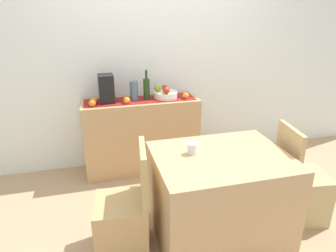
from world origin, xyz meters
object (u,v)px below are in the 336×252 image
(fruit_bowl, at_px, (166,95))
(chair_near_window, at_px, (124,221))
(wine_bottle, at_px, (147,89))
(chair_by_corner, at_px, (299,192))
(ceramic_vase, at_px, (134,91))
(coffee_cup, at_px, (192,148))
(coffee_maker, at_px, (106,89))
(dining_table, at_px, (219,195))
(sideboard_console, at_px, (141,135))

(fruit_bowl, relative_size, chair_near_window, 0.30)
(wine_bottle, height_order, chair_by_corner, wine_bottle)
(ceramic_vase, relative_size, coffee_cup, 2.47)
(coffee_maker, relative_size, coffee_cup, 3.44)
(fruit_bowl, bearing_deg, coffee_maker, 180.00)
(fruit_bowl, distance_m, chair_by_corner, 1.70)
(ceramic_vase, relative_size, dining_table, 0.21)
(coffee_cup, distance_m, chair_by_corner, 1.14)
(wine_bottle, height_order, coffee_cup, wine_bottle)
(wine_bottle, distance_m, ceramic_vase, 0.14)
(fruit_bowl, xyz_separation_m, chair_by_corner, (0.93, -1.27, -0.63))
(ceramic_vase, relative_size, chair_near_window, 0.24)
(sideboard_console, distance_m, ceramic_vase, 0.54)
(sideboard_console, relative_size, wine_bottle, 3.94)
(fruit_bowl, height_order, dining_table, fruit_bowl)
(coffee_maker, bearing_deg, wine_bottle, 0.00)
(fruit_bowl, bearing_deg, coffee_cup, -94.05)
(chair_by_corner, bearing_deg, coffee_cup, 175.02)
(sideboard_console, relative_size, ceramic_vase, 5.96)
(fruit_bowl, xyz_separation_m, dining_table, (0.13, -1.27, -0.53))
(sideboard_console, xyz_separation_m, coffee_cup, (0.21, -1.18, 0.36))
(coffee_cup, bearing_deg, chair_near_window, -170.90)
(ceramic_vase, distance_m, chair_near_window, 1.49)
(sideboard_console, height_order, chair_by_corner, chair_by_corner)
(chair_near_window, bearing_deg, chair_by_corner, 0.16)
(ceramic_vase, distance_m, coffee_cup, 1.23)
(coffee_maker, bearing_deg, chair_by_corner, -38.78)
(dining_table, distance_m, chair_near_window, 0.80)
(fruit_bowl, distance_m, coffee_cup, 1.19)
(coffee_cup, height_order, chair_by_corner, chair_by_corner)
(ceramic_vase, bearing_deg, fruit_bowl, 0.00)
(coffee_maker, distance_m, chair_by_corner, 2.16)
(dining_table, bearing_deg, chair_by_corner, 0.16)
(sideboard_console, xyz_separation_m, fruit_bowl, (0.29, 0.00, 0.47))
(coffee_maker, bearing_deg, ceramic_vase, 0.00)
(sideboard_console, bearing_deg, ceramic_vase, 180.00)
(dining_table, height_order, chair_near_window, chair_near_window)
(wine_bottle, bearing_deg, sideboard_console, 180.00)
(ceramic_vase, xyz_separation_m, coffee_cup, (0.27, -1.18, -0.18))
(chair_by_corner, bearing_deg, dining_table, -179.84)
(wine_bottle, relative_size, chair_near_window, 0.37)
(coffee_cup, bearing_deg, chair_by_corner, -4.98)
(ceramic_vase, xyz_separation_m, chair_by_corner, (1.29, -1.27, -0.70))
(wine_bottle, xyz_separation_m, ceramic_vase, (-0.14, 0.00, -0.02))
(sideboard_console, distance_m, chair_by_corner, 1.77)
(coffee_maker, height_order, coffee_cup, coffee_maker)
(fruit_bowl, relative_size, dining_table, 0.25)
(coffee_maker, bearing_deg, sideboard_console, 0.00)
(coffee_maker, height_order, chair_near_window, coffee_maker)
(dining_table, bearing_deg, chair_near_window, -179.85)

